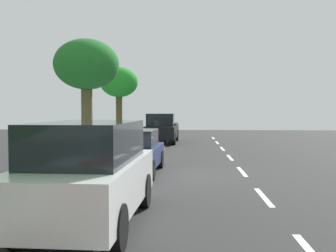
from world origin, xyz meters
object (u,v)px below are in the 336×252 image
parked_pickup_black_nearest (162,129)px  parked_suv_white_mid (89,172)px  cyclist_with_backpack (137,133)px  street_tree_mid_block (87,67)px  street_tree_near_cyclist (119,84)px  parked_sedan_dark_blue_second (133,152)px  bicycle_at_curb (140,146)px

parked_pickup_black_nearest → parked_suv_white_mid: size_ratio=1.12×
cyclist_with_backpack → street_tree_mid_block: (1.51, 4.33, 2.98)m
parked_suv_white_mid → street_tree_near_cyclist: street_tree_near_cyclist is taller
parked_pickup_black_nearest → street_tree_near_cyclist: bearing=47.6°
parked_sedan_dark_blue_second → street_tree_mid_block: (2.24, -2.49, 3.22)m
bicycle_at_curb → street_tree_mid_block: bearing=65.9°
bicycle_at_curb → cyclist_with_backpack: bearing=-63.6°
parked_pickup_black_nearest → parked_sedan_dark_blue_second: size_ratio=1.20×
street_tree_near_cyclist → bicycle_at_curb: bearing=114.1°
parked_pickup_black_nearest → street_tree_near_cyclist: (2.40, 2.63, 2.87)m
parked_sedan_dark_blue_second → bicycle_at_curb: (0.51, -6.37, -0.39)m
parked_suv_white_mid → street_tree_near_cyclist: 16.91m
parked_suv_white_mid → cyclist_with_backpack: size_ratio=2.91×
parked_sedan_dark_blue_second → cyclist_with_backpack: size_ratio=2.72×
street_tree_mid_block → bicycle_at_curb: bearing=-114.1°
parked_sedan_dark_blue_second → cyclist_with_backpack: (0.73, -6.82, 0.24)m
parked_pickup_black_nearest → parked_suv_white_mid: 19.17m
parked_suv_white_mid → street_tree_mid_block: size_ratio=0.96×
parked_pickup_black_nearest → parked_sedan_dark_blue_second: bearing=89.3°
bicycle_at_curb → street_tree_mid_block: (1.74, 3.88, 3.60)m
parked_suv_white_mid → street_tree_near_cyclist: bearing=-82.3°
parked_suv_white_mid → street_tree_mid_block: bearing=-75.6°
street_tree_mid_block → parked_pickup_black_nearest: bearing=-103.0°
street_tree_near_cyclist → street_tree_mid_block: (0.00, 7.76, 0.20)m
parked_sedan_dark_blue_second → cyclist_with_backpack: bearing=-83.9°
cyclist_with_backpack → street_tree_near_cyclist: size_ratio=0.35×
parked_sedan_dark_blue_second → bicycle_at_curb: bearing=-85.5°
cyclist_with_backpack → street_tree_near_cyclist: 4.66m
parked_suv_white_mid → street_tree_mid_block: street_tree_mid_block is taller
street_tree_near_cyclist → parked_pickup_black_nearest: bearing=-132.4°
parked_sedan_dark_blue_second → street_tree_mid_block: size_ratio=0.90×
cyclist_with_backpack → street_tree_mid_block: 5.47m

